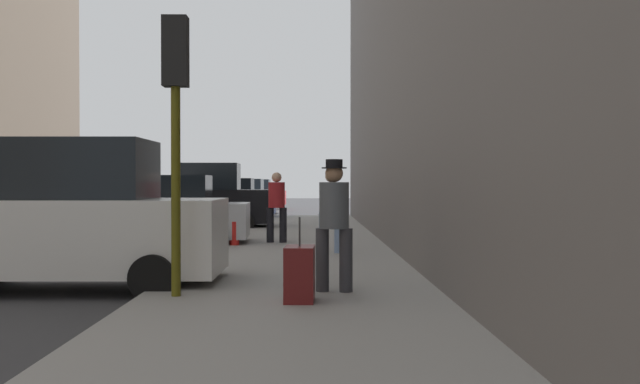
{
  "coord_description": "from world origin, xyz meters",
  "views": [
    {
      "loc": [
        6.24,
        -11.66,
        1.62
      ],
      "look_at": [
        6.48,
        7.3,
        1.36
      ],
      "focal_mm": 40.0,
      "sensor_mm": 36.0,
      "label": 1
    }
  ],
  "objects_px": {
    "parked_red_hatchback": "(251,195)",
    "pedestrian_with_beanie": "(334,218)",
    "parked_black_suv": "(203,200)",
    "parked_gray_coupe": "(241,197)",
    "fire_hydrant": "(234,230)",
    "parked_blue_sedan": "(227,200)",
    "traffic_light": "(176,94)",
    "pedestrian_in_jeans": "(331,207)",
    "parked_white_van": "(69,222)",
    "pedestrian_in_red_jacket": "(277,203)",
    "parked_silver_sedan": "(164,214)",
    "rolling_suitcase": "(300,274)"
  },
  "relations": [
    {
      "from": "parked_black_suv",
      "to": "parked_gray_coupe",
      "type": "distance_m",
      "value": 12.82
    },
    {
      "from": "parked_white_van",
      "to": "parked_gray_coupe",
      "type": "height_order",
      "value": "parked_white_van"
    },
    {
      "from": "pedestrian_in_jeans",
      "to": "fire_hydrant",
      "type": "bearing_deg",
      "value": 139.48
    },
    {
      "from": "fire_hydrant",
      "to": "pedestrian_in_jeans",
      "type": "relative_size",
      "value": 0.41
    },
    {
      "from": "traffic_light",
      "to": "parked_black_suv",
      "type": "bearing_deg",
      "value": 97.25
    },
    {
      "from": "parked_white_van",
      "to": "parked_black_suv",
      "type": "bearing_deg",
      "value": 90.0
    },
    {
      "from": "parked_blue_sedan",
      "to": "parked_gray_coupe",
      "type": "height_order",
      "value": "same"
    },
    {
      "from": "traffic_light",
      "to": "pedestrian_in_red_jacket",
      "type": "xyz_separation_m",
      "value": [
        0.9,
        8.17,
        -1.65
      ]
    },
    {
      "from": "traffic_light",
      "to": "pedestrian_in_red_jacket",
      "type": "distance_m",
      "value": 8.39
    },
    {
      "from": "fire_hydrant",
      "to": "rolling_suitcase",
      "type": "bearing_deg",
      "value": -78.18
    },
    {
      "from": "parked_black_suv",
      "to": "parked_silver_sedan",
      "type": "bearing_deg",
      "value": -90.0
    },
    {
      "from": "parked_silver_sedan",
      "to": "parked_black_suv",
      "type": "bearing_deg",
      "value": 90.0
    },
    {
      "from": "parked_silver_sedan",
      "to": "parked_black_suv",
      "type": "distance_m",
      "value": 6.35
    },
    {
      "from": "traffic_light",
      "to": "fire_hydrant",
      "type": "bearing_deg",
      "value": 90.38
    },
    {
      "from": "parked_blue_sedan",
      "to": "pedestrian_in_red_jacket",
      "type": "height_order",
      "value": "pedestrian_in_red_jacket"
    },
    {
      "from": "parked_red_hatchback",
      "to": "pedestrian_with_beanie",
      "type": "relative_size",
      "value": 2.38
    },
    {
      "from": "pedestrian_with_beanie",
      "to": "pedestrian_in_red_jacket",
      "type": "xyz_separation_m",
      "value": [
        -1.15,
        7.83,
        -0.03
      ]
    },
    {
      "from": "parked_silver_sedan",
      "to": "pedestrian_with_beanie",
      "type": "bearing_deg",
      "value": -63.63
    },
    {
      "from": "traffic_light",
      "to": "rolling_suitcase",
      "type": "relative_size",
      "value": 3.46
    },
    {
      "from": "parked_white_van",
      "to": "traffic_light",
      "type": "bearing_deg",
      "value": -37.45
    },
    {
      "from": "parked_red_hatchback",
      "to": "fire_hydrant",
      "type": "xyz_separation_m",
      "value": [
        1.8,
        -26.28,
        -0.35
      ]
    },
    {
      "from": "parked_gray_coupe",
      "to": "pedestrian_with_beanie",
      "type": "xyz_separation_m",
      "value": [
        3.91,
        -27.05,
        0.29
      ]
    },
    {
      "from": "parked_white_van",
      "to": "parked_blue_sedan",
      "type": "distance_m",
      "value": 19.88
    },
    {
      "from": "parked_gray_coupe",
      "to": "pedestrian_in_red_jacket",
      "type": "height_order",
      "value": "pedestrian_in_red_jacket"
    },
    {
      "from": "parked_blue_sedan",
      "to": "parked_gray_coupe",
      "type": "xyz_separation_m",
      "value": [
        -0.0,
        6.09,
        0.0
      ]
    },
    {
      "from": "parked_black_suv",
      "to": "rolling_suitcase",
      "type": "bearing_deg",
      "value": -77.03
    },
    {
      "from": "traffic_light",
      "to": "pedestrian_in_red_jacket",
      "type": "bearing_deg",
      "value": 83.69
    },
    {
      "from": "parked_white_van",
      "to": "pedestrian_in_red_jacket",
      "type": "xyz_separation_m",
      "value": [
        2.76,
        6.75,
        0.07
      ]
    },
    {
      "from": "parked_blue_sedan",
      "to": "pedestrian_in_jeans",
      "type": "bearing_deg",
      "value": -75.7
    },
    {
      "from": "parked_red_hatchback",
      "to": "pedestrian_in_jeans",
      "type": "relative_size",
      "value": 2.48
    },
    {
      "from": "parked_red_hatchback",
      "to": "traffic_light",
      "type": "xyz_separation_m",
      "value": [
        1.85,
        -33.75,
        1.91
      ]
    },
    {
      "from": "parked_red_hatchback",
      "to": "parked_white_van",
      "type": "bearing_deg",
      "value": -90.0
    },
    {
      "from": "parked_red_hatchback",
      "to": "traffic_light",
      "type": "height_order",
      "value": "traffic_light"
    },
    {
      "from": "parked_white_van",
      "to": "parked_blue_sedan",
      "type": "height_order",
      "value": "parked_white_van"
    },
    {
      "from": "parked_blue_sedan",
      "to": "parked_black_suv",
      "type": "bearing_deg",
      "value": -90.0
    },
    {
      "from": "pedestrian_with_beanie",
      "to": "pedestrian_in_jeans",
      "type": "height_order",
      "value": "pedestrian_with_beanie"
    },
    {
      "from": "pedestrian_in_jeans",
      "to": "pedestrian_in_red_jacket",
      "type": "bearing_deg",
      "value": 115.76
    },
    {
      "from": "rolling_suitcase",
      "to": "pedestrian_with_beanie",
      "type": "bearing_deg",
      "value": 59.83
    },
    {
      "from": "parked_silver_sedan",
      "to": "parked_blue_sedan",
      "type": "relative_size",
      "value": 1.01
    },
    {
      "from": "parked_black_suv",
      "to": "traffic_light",
      "type": "xyz_separation_m",
      "value": [
        1.85,
        -14.57,
        1.73
      ]
    },
    {
      "from": "pedestrian_with_beanie",
      "to": "pedestrian_in_red_jacket",
      "type": "relative_size",
      "value": 1.04
    },
    {
      "from": "parked_black_suv",
      "to": "pedestrian_in_jeans",
      "type": "bearing_deg",
      "value": -65.97
    },
    {
      "from": "parked_red_hatchback",
      "to": "fire_hydrant",
      "type": "distance_m",
      "value": 26.35
    },
    {
      "from": "pedestrian_in_red_jacket",
      "to": "parked_red_hatchback",
      "type": "bearing_deg",
      "value": 96.15
    },
    {
      "from": "parked_gray_coupe",
      "to": "traffic_light",
      "type": "height_order",
      "value": "traffic_light"
    },
    {
      "from": "rolling_suitcase",
      "to": "fire_hydrant",
      "type": "bearing_deg",
      "value": 101.82
    },
    {
      "from": "traffic_light",
      "to": "pedestrian_in_jeans",
      "type": "xyz_separation_m",
      "value": [
        2.16,
        5.57,
        -1.65
      ]
    },
    {
      "from": "fire_hydrant",
      "to": "pedestrian_in_jeans",
      "type": "bearing_deg",
      "value": -40.52
    },
    {
      "from": "parked_blue_sedan",
      "to": "pedestrian_in_jeans",
      "type": "height_order",
      "value": "pedestrian_in_jeans"
    },
    {
      "from": "fire_hydrant",
      "to": "parked_gray_coupe",
      "type": "bearing_deg",
      "value": 95.17
    }
  ]
}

